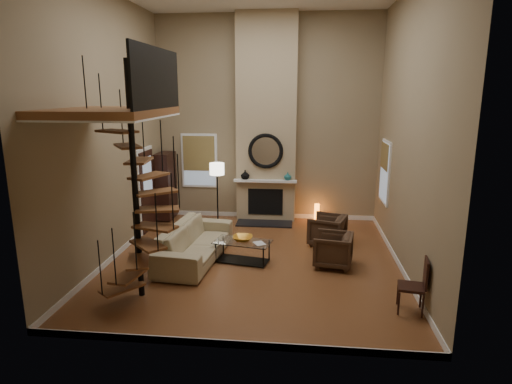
# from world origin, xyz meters

# --- Properties ---
(ground) EXTENTS (6.00, 6.50, 0.01)m
(ground) POSITION_xyz_m (0.00, 0.00, -0.01)
(ground) COLOR brown
(ground) RESTS_ON ground
(back_wall) EXTENTS (6.00, 0.02, 5.50)m
(back_wall) POSITION_xyz_m (0.00, 3.25, 2.75)
(back_wall) COLOR #907D5D
(back_wall) RESTS_ON ground
(front_wall) EXTENTS (6.00, 0.02, 5.50)m
(front_wall) POSITION_xyz_m (0.00, -3.25, 2.75)
(front_wall) COLOR #907D5D
(front_wall) RESTS_ON ground
(left_wall) EXTENTS (0.02, 6.50, 5.50)m
(left_wall) POSITION_xyz_m (-3.00, 0.00, 2.75)
(left_wall) COLOR #907D5D
(left_wall) RESTS_ON ground
(right_wall) EXTENTS (0.02, 6.50, 5.50)m
(right_wall) POSITION_xyz_m (3.00, 0.00, 2.75)
(right_wall) COLOR #907D5D
(right_wall) RESTS_ON ground
(baseboard_back) EXTENTS (6.00, 0.02, 0.12)m
(baseboard_back) POSITION_xyz_m (0.00, 3.24, 0.06)
(baseboard_back) COLOR white
(baseboard_back) RESTS_ON ground
(baseboard_front) EXTENTS (6.00, 0.02, 0.12)m
(baseboard_front) POSITION_xyz_m (0.00, -3.24, 0.06)
(baseboard_front) COLOR white
(baseboard_front) RESTS_ON ground
(baseboard_left) EXTENTS (0.02, 6.50, 0.12)m
(baseboard_left) POSITION_xyz_m (-2.99, 0.00, 0.06)
(baseboard_left) COLOR white
(baseboard_left) RESTS_ON ground
(baseboard_right) EXTENTS (0.02, 6.50, 0.12)m
(baseboard_right) POSITION_xyz_m (2.99, 0.00, 0.06)
(baseboard_right) COLOR white
(baseboard_right) RESTS_ON ground
(chimney_breast) EXTENTS (1.60, 0.38, 5.50)m
(chimney_breast) POSITION_xyz_m (0.00, 3.06, 2.75)
(chimney_breast) COLOR tan
(chimney_breast) RESTS_ON ground
(hearth) EXTENTS (1.50, 0.60, 0.04)m
(hearth) POSITION_xyz_m (0.00, 2.57, 0.02)
(hearth) COLOR black
(hearth) RESTS_ON ground
(firebox) EXTENTS (0.95, 0.02, 0.72)m
(firebox) POSITION_xyz_m (0.00, 2.86, 0.55)
(firebox) COLOR black
(firebox) RESTS_ON chimney_breast
(mantel) EXTENTS (1.70, 0.18, 0.06)m
(mantel) POSITION_xyz_m (0.00, 2.78, 1.15)
(mantel) COLOR white
(mantel) RESTS_ON chimney_breast
(mirror_frame) EXTENTS (0.94, 0.10, 0.94)m
(mirror_frame) POSITION_xyz_m (0.00, 2.84, 1.95)
(mirror_frame) COLOR black
(mirror_frame) RESTS_ON chimney_breast
(mirror_disc) EXTENTS (0.80, 0.01, 0.80)m
(mirror_disc) POSITION_xyz_m (0.00, 2.85, 1.95)
(mirror_disc) COLOR white
(mirror_disc) RESTS_ON chimney_breast
(vase_left) EXTENTS (0.24, 0.24, 0.25)m
(vase_left) POSITION_xyz_m (-0.55, 2.82, 1.30)
(vase_left) COLOR black
(vase_left) RESTS_ON mantel
(vase_right) EXTENTS (0.20, 0.20, 0.21)m
(vase_right) POSITION_xyz_m (0.60, 2.82, 1.28)
(vase_right) COLOR #1B5D60
(vase_right) RESTS_ON mantel
(window_back) EXTENTS (1.02, 0.06, 1.52)m
(window_back) POSITION_xyz_m (-1.90, 3.22, 1.62)
(window_back) COLOR white
(window_back) RESTS_ON back_wall
(window_right) EXTENTS (0.06, 1.02, 1.52)m
(window_right) POSITION_xyz_m (2.97, 2.00, 1.63)
(window_right) COLOR white
(window_right) RESTS_ON right_wall
(entry_door) EXTENTS (0.10, 1.05, 2.16)m
(entry_door) POSITION_xyz_m (-2.95, 1.80, 1.05)
(entry_door) COLOR white
(entry_door) RESTS_ON ground
(loft) EXTENTS (1.70, 2.20, 1.09)m
(loft) POSITION_xyz_m (-2.04, -1.80, 3.24)
(loft) COLOR brown
(loft) RESTS_ON left_wall
(spiral_stair) EXTENTS (1.47, 1.47, 4.06)m
(spiral_stair) POSITION_xyz_m (-1.78, -1.79, 1.78)
(spiral_stair) COLOR black
(spiral_stair) RESTS_ON ground
(hutch) EXTENTS (0.39, 0.82, 1.83)m
(hutch) POSITION_xyz_m (-2.77, 2.82, 0.95)
(hutch) COLOR black
(hutch) RESTS_ON ground
(sofa) EXTENTS (1.24, 2.63, 0.74)m
(sofa) POSITION_xyz_m (-1.26, -0.07, 0.40)
(sofa) COLOR tan
(sofa) RESTS_ON ground
(armchair_near) EXTENTS (0.99, 0.98, 0.72)m
(armchair_near) POSITION_xyz_m (1.66, 1.10, 0.35)
(armchair_near) COLOR #422C1E
(armchair_near) RESTS_ON ground
(armchair_far) EXTENTS (0.88, 0.86, 0.69)m
(armchair_far) POSITION_xyz_m (1.71, -0.16, 0.35)
(armchair_far) COLOR #422C1E
(armchair_far) RESTS_ON ground
(coffee_table) EXTENTS (1.26, 0.80, 0.44)m
(coffee_table) POSITION_xyz_m (-0.23, -0.10, 0.28)
(coffee_table) COLOR silver
(coffee_table) RESTS_ON ground
(bowl) EXTENTS (0.42, 0.42, 0.10)m
(bowl) POSITION_xyz_m (-0.23, -0.05, 0.50)
(bowl) COLOR gold
(bowl) RESTS_ON coffee_table
(book) EXTENTS (0.30, 0.33, 0.03)m
(book) POSITION_xyz_m (0.12, -0.25, 0.46)
(book) COLOR gray
(book) RESTS_ON coffee_table
(floor_lamp) EXTENTS (0.38, 0.38, 1.70)m
(floor_lamp) POSITION_xyz_m (-1.21, 2.26, 1.41)
(floor_lamp) COLOR black
(floor_lamp) RESTS_ON ground
(accent_lamp) EXTENTS (0.14, 0.14, 0.49)m
(accent_lamp) POSITION_xyz_m (1.41, 2.98, 0.25)
(accent_lamp) COLOR orange
(accent_lamp) RESTS_ON ground
(side_chair) EXTENTS (0.48, 0.46, 0.91)m
(side_chair) POSITION_xyz_m (2.84, -1.95, 0.53)
(side_chair) COLOR black
(side_chair) RESTS_ON ground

